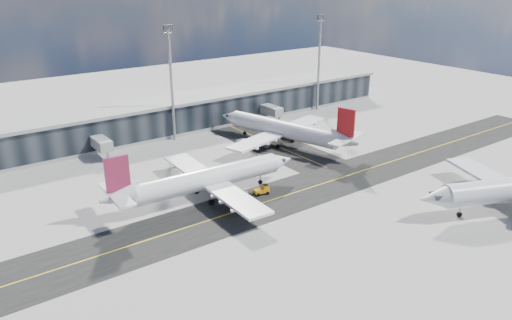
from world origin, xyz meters
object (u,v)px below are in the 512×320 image
object	(u,v)px
baggage_tug	(263,190)
service_van	(246,143)
airliner_af	(205,180)
airliner_redtail	(285,130)

from	to	relation	value
baggage_tug	service_van	world-z (taller)	baggage_tug
airliner_af	baggage_tug	xyz separation A→B (m)	(10.13, -4.88, -3.01)
airliner_redtail	baggage_tug	bearing A→B (deg)	-152.30
baggage_tug	service_van	distance (m)	28.90
airliner_redtail	baggage_tug	distance (m)	30.04
airliner_redtail	airliner_af	bearing A→B (deg)	-169.38
airliner_af	airliner_redtail	distance (m)	35.59
airliner_af	service_van	bearing A→B (deg)	133.60
airliner_af	baggage_tug	bearing A→B (deg)	67.20
service_van	airliner_redtail	bearing A→B (deg)	-32.29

